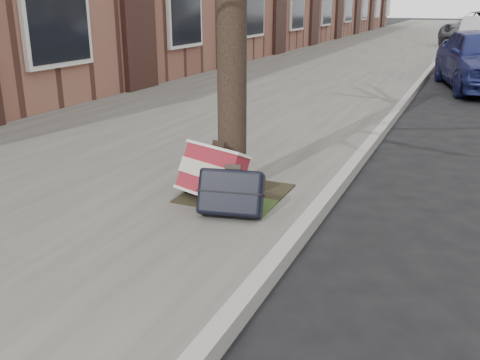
% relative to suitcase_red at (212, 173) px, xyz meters
% --- Properties ---
extents(ground, '(120.00, 120.00, 0.00)m').
position_rel_suitcase_red_xyz_m(ground, '(2.14, -1.01, -0.36)').
color(ground, black).
rests_on(ground, ground).
extents(near_sidewalk, '(5.00, 70.00, 0.12)m').
position_rel_suitcase_red_xyz_m(near_sidewalk, '(-1.56, 13.99, -0.30)').
color(near_sidewalk, '#66655D').
rests_on(near_sidewalk, ground).
extents(dirt_patch, '(0.85, 0.85, 0.02)m').
position_rel_suitcase_red_xyz_m(dirt_patch, '(0.14, 0.19, -0.23)').
color(dirt_patch, black).
rests_on(dirt_patch, near_sidewalk).
extents(suitcase_red, '(0.69, 0.52, 0.47)m').
position_rel_suitcase_red_xyz_m(suitcase_red, '(0.00, 0.00, 0.00)').
color(suitcase_red, maroon).
rests_on(suitcase_red, near_sidewalk).
extents(suitcase_navy, '(0.57, 0.40, 0.40)m').
position_rel_suitcase_red_xyz_m(suitcase_navy, '(0.31, -0.29, -0.03)').
color(suitcase_navy, black).
rests_on(suitcase_navy, near_sidewalk).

